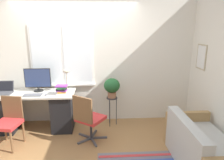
% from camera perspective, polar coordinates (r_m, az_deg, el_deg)
% --- Properties ---
extents(ground_plane, '(14.00, 14.00, 0.00)m').
position_cam_1_polar(ground_plane, '(4.04, -10.37, -15.29)').
color(ground_plane, '#9E7042').
extents(wall_back_with_window, '(9.00, 0.12, 2.70)m').
position_cam_1_polar(wall_back_with_window, '(4.26, -10.24, 5.65)').
color(wall_back_with_window, white).
rests_on(wall_back_with_window, ground_plane).
extents(wall_right_with_picture, '(0.08, 9.00, 2.70)m').
position_cam_1_polar(wall_right_with_picture, '(4.05, 26.02, 3.91)').
color(wall_right_with_picture, white).
rests_on(wall_right_with_picture, ground_plane).
extents(desk, '(1.60, 0.63, 0.77)m').
position_cam_1_polar(desk, '(4.32, -21.21, -8.10)').
color(desk, beige).
rests_on(desk, ground_plane).
extents(laptop, '(0.31, 0.27, 0.22)m').
position_cam_1_polar(laptop, '(4.42, -28.42, -2.69)').
color(laptop, '#4C4C51').
rests_on(laptop, desk).
extents(monitor, '(0.51, 0.18, 0.46)m').
position_cam_1_polar(monitor, '(4.23, -20.47, 0.21)').
color(monitor, black).
rests_on(monitor, desk).
extents(keyboard, '(0.34, 0.14, 0.02)m').
position_cam_1_polar(keyboard, '(4.05, -21.72, -4.01)').
color(keyboard, slate).
rests_on(keyboard, desk).
extents(mouse, '(0.04, 0.06, 0.03)m').
position_cam_1_polar(mouse, '(3.95, -18.37, -4.05)').
color(mouse, slate).
rests_on(mouse, desk).
extents(desk_lamp, '(0.14, 0.14, 0.45)m').
position_cam_1_polar(desk_lamp, '(4.02, -12.94, 1.49)').
color(desk_lamp, '#BCB299').
rests_on(desk_lamp, desk).
extents(book_stack, '(0.22, 0.18, 0.18)m').
position_cam_1_polar(book_stack, '(3.92, -14.20, -2.74)').
color(book_stack, white).
rests_on(book_stack, desk).
extents(desk_chair_wooden, '(0.48, 0.49, 0.85)m').
position_cam_1_polar(desk_chair_wooden, '(3.93, -27.44, -10.25)').
color(desk_chair_wooden, brown).
rests_on(desk_chair_wooden, ground_plane).
extents(office_chair_swivel, '(0.60, 0.61, 0.89)m').
position_cam_1_polar(office_chair_swivel, '(3.63, -6.80, -10.63)').
color(office_chair_swivel, '#47474C').
rests_on(office_chair_swivel, ground_plane).
extents(couch_loveseat, '(0.76, 1.36, 0.73)m').
position_cam_1_polar(couch_loveseat, '(3.38, 24.37, -17.79)').
color(couch_loveseat, beige).
rests_on(couch_loveseat, ground_plane).
extents(plant_stand, '(0.22, 0.22, 0.61)m').
position_cam_1_polar(plant_stand, '(4.16, -0.04, -6.16)').
color(plant_stand, '#333338').
rests_on(plant_stand, ground_plane).
extents(potted_plant, '(0.33, 0.33, 0.40)m').
position_cam_1_polar(potted_plant, '(4.05, -0.04, -1.84)').
color(potted_plant, '#9E6B4C').
rests_on(potted_plant, plant_stand).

